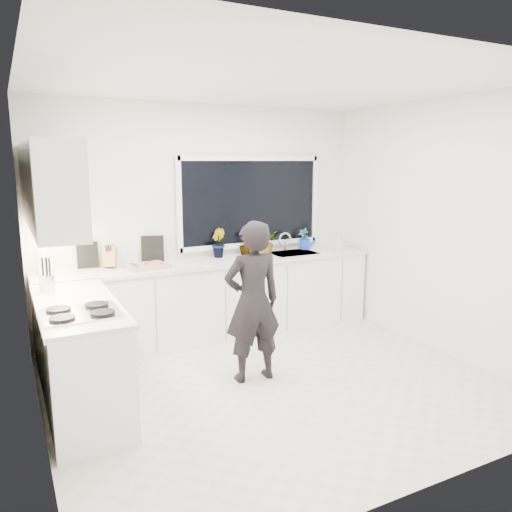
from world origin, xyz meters
TOP-DOWN VIEW (x-y plane):
  - floor at (0.00, 0.00)m, footprint 4.00×3.50m
  - wall_back at (0.00, 1.76)m, footprint 4.00×0.02m
  - wall_left at (-2.01, 0.00)m, footprint 0.02×3.50m
  - wall_right at (2.01, 0.00)m, footprint 0.02×3.50m
  - ceiling at (0.00, 0.00)m, footprint 4.00×3.50m
  - window at (0.60, 1.73)m, footprint 1.80×0.02m
  - base_cabinets_back at (0.00, 1.45)m, footprint 3.92×0.58m
  - base_cabinets_left at (-1.67, 0.35)m, footprint 0.58×1.60m
  - countertop_back at (0.00, 1.44)m, footprint 3.94×0.62m
  - countertop_left at (-1.67, 0.35)m, footprint 0.62×1.60m
  - upper_cabinets at (-1.79, 0.70)m, footprint 0.34×2.10m
  - sink at (1.05, 1.45)m, footprint 0.58×0.42m
  - faucet at (1.05, 1.65)m, footprint 0.03×0.03m
  - stovetop at (-1.69, -0.00)m, footprint 0.56×0.48m
  - person at (-0.14, 0.20)m, footprint 0.57×0.39m
  - pizza_tray at (-0.81, 1.42)m, footprint 0.48×0.39m
  - pizza at (-0.81, 1.42)m, footprint 0.44×0.34m
  - watering_can at (1.32, 1.61)m, footprint 0.14×0.14m
  - paper_towel_roll at (-1.82, 1.55)m, footprint 0.13×0.13m
  - knife_block at (-1.16, 1.59)m, footprint 0.16×0.14m
  - utensil_crock at (-1.85, 0.80)m, footprint 0.17×0.17m
  - picture_frame_large at (-1.37, 1.69)m, footprint 0.22×0.04m
  - picture_frame_small at (-0.66, 1.69)m, footprint 0.25×0.09m
  - herb_plants at (0.58, 1.61)m, footprint 1.35×0.30m
  - soap_bottles at (1.64, 1.30)m, footprint 0.16×0.16m

SIDE VIEW (x-z plane):
  - floor at x=0.00m, z-range -0.02..0.00m
  - base_cabinets_back at x=0.00m, z-range 0.00..0.88m
  - base_cabinets_left at x=-1.67m, z-range 0.00..0.88m
  - person at x=-0.14m, z-range 0.00..1.52m
  - sink at x=1.05m, z-range 0.80..0.94m
  - countertop_back at x=0.00m, z-range 0.88..0.92m
  - countertop_left at x=-1.67m, z-range 0.88..0.92m
  - stovetop at x=-1.69m, z-range 0.92..0.95m
  - pizza_tray at x=-0.81m, z-range 0.92..0.95m
  - pizza at x=-0.81m, z-range 0.95..0.96m
  - watering_can at x=1.32m, z-range 0.92..1.05m
  - utensil_crock at x=-1.85m, z-range 0.92..1.08m
  - faucet at x=1.05m, z-range 0.92..1.14m
  - knife_block at x=-1.16m, z-range 0.92..1.14m
  - paper_towel_roll at x=-1.82m, z-range 0.92..1.18m
  - soap_bottles at x=1.64m, z-range 0.91..1.19m
  - picture_frame_large at x=-1.37m, z-range 0.92..1.20m
  - herb_plants at x=0.58m, z-range 0.89..1.24m
  - picture_frame_small at x=-0.66m, z-range 0.92..1.22m
  - wall_back at x=0.00m, z-range 0.00..2.70m
  - wall_left at x=-2.01m, z-range 0.00..2.70m
  - wall_right at x=2.01m, z-range 0.00..2.70m
  - window at x=0.60m, z-range 1.05..2.05m
  - upper_cabinets at x=-1.79m, z-range 1.50..2.20m
  - ceiling at x=0.00m, z-range 2.70..2.72m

